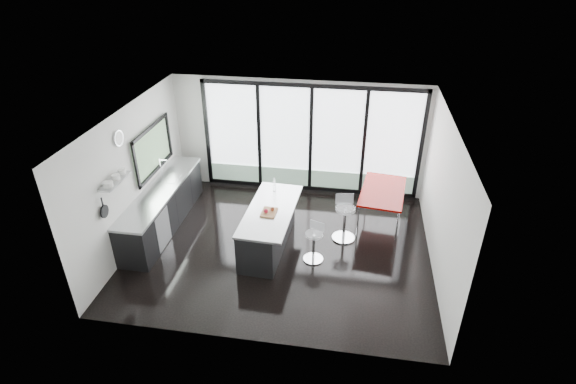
% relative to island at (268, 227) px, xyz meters
% --- Properties ---
extents(floor, '(6.00, 5.00, 0.00)m').
position_rel_island_xyz_m(floor, '(0.27, -0.04, -0.45)').
color(floor, black).
rests_on(floor, ground).
extents(ceiling, '(6.00, 5.00, 0.00)m').
position_rel_island_xyz_m(ceiling, '(0.27, -0.04, 2.35)').
color(ceiling, white).
rests_on(ceiling, wall_back).
extents(wall_back, '(6.00, 0.09, 2.80)m').
position_rel_island_xyz_m(wall_back, '(0.55, 2.42, 0.82)').
color(wall_back, beige).
rests_on(wall_back, ground).
extents(wall_front, '(6.00, 0.00, 2.80)m').
position_rel_island_xyz_m(wall_front, '(0.27, -2.54, 0.95)').
color(wall_front, beige).
rests_on(wall_front, ground).
extents(wall_left, '(0.26, 5.00, 2.80)m').
position_rel_island_xyz_m(wall_left, '(-2.70, 0.23, 1.12)').
color(wall_left, beige).
rests_on(wall_left, ground).
extents(wall_right, '(0.00, 5.00, 2.80)m').
position_rel_island_xyz_m(wall_right, '(3.27, -0.04, 0.95)').
color(wall_right, beige).
rests_on(wall_right, ground).
extents(counter_cabinets, '(0.69, 3.24, 1.36)m').
position_rel_island_xyz_m(counter_cabinets, '(-2.40, 0.36, 0.02)').
color(counter_cabinets, black).
rests_on(counter_cabinets, floor).
extents(island, '(1.00, 2.19, 1.14)m').
position_rel_island_xyz_m(island, '(0.00, 0.00, 0.00)').
color(island, black).
rests_on(island, floor).
extents(bar_stool_near, '(0.51, 0.51, 0.63)m').
position_rel_island_xyz_m(bar_stool_near, '(0.98, -0.34, -0.13)').
color(bar_stool_near, silver).
rests_on(bar_stool_near, floor).
extents(bar_stool_far, '(0.57, 0.57, 0.77)m').
position_rel_island_xyz_m(bar_stool_far, '(1.53, 0.48, -0.06)').
color(bar_stool_far, silver).
rests_on(bar_stool_far, floor).
extents(red_table, '(1.08, 1.67, 0.84)m').
position_rel_island_xyz_m(red_table, '(2.29, 1.20, -0.03)').
color(red_table, '#7F0300').
rests_on(red_table, floor).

